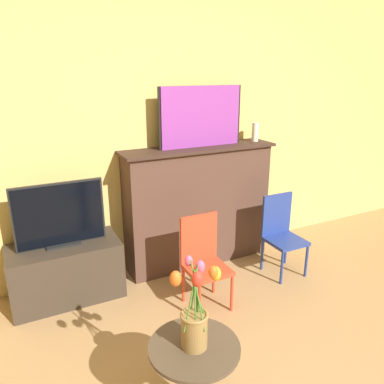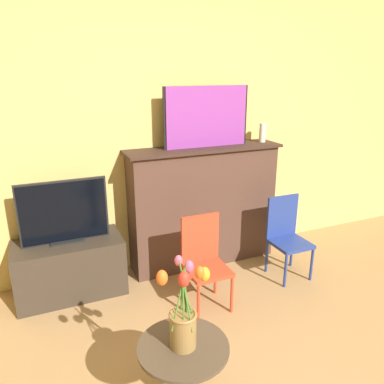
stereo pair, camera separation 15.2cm
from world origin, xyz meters
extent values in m
cube|color=#E0BC66|center=(0.00, 2.13, 1.35)|extent=(8.00, 0.06, 2.70)
cube|color=#4C3328|center=(0.35, 1.94, 0.57)|extent=(1.38, 0.31, 1.13)
cube|color=#35231C|center=(0.35, 1.93, 1.12)|extent=(1.44, 0.35, 0.02)
cube|color=black|center=(0.38, 1.95, 1.40)|extent=(0.80, 0.02, 0.53)
cube|color=purple|center=(0.38, 1.94, 1.40)|extent=(0.76, 0.02, 0.53)
cylinder|color=silver|center=(0.97, 1.94, 1.22)|extent=(0.06, 0.06, 0.18)
cube|color=#382D23|center=(-0.89, 1.86, 0.24)|extent=(0.86, 0.43, 0.47)
cube|color=black|center=(-0.89, 1.86, 0.48)|extent=(0.26, 0.12, 0.02)
cube|color=black|center=(-0.89, 1.87, 0.73)|extent=(0.68, 0.02, 0.51)
cube|color=black|center=(-0.89, 1.86, 0.73)|extent=(0.65, 0.02, 0.48)
cylinder|color=red|center=(-0.07, 1.10, 0.15)|extent=(0.02, 0.02, 0.31)
cylinder|color=red|center=(0.21, 1.10, 0.15)|extent=(0.02, 0.02, 0.31)
cylinder|color=red|center=(-0.07, 1.38, 0.15)|extent=(0.02, 0.02, 0.31)
cylinder|color=red|center=(0.21, 1.38, 0.15)|extent=(0.02, 0.02, 0.31)
cube|color=red|center=(0.07, 1.24, 0.32)|extent=(0.31, 0.31, 0.03)
cube|color=red|center=(0.07, 1.38, 0.53)|extent=(0.31, 0.02, 0.39)
cylinder|color=navy|center=(0.80, 1.23, 0.15)|extent=(0.02, 0.02, 0.31)
cylinder|color=navy|center=(1.08, 1.23, 0.15)|extent=(0.02, 0.02, 0.31)
cylinder|color=navy|center=(0.80, 1.51, 0.15)|extent=(0.02, 0.02, 0.31)
cylinder|color=navy|center=(1.08, 1.51, 0.15)|extent=(0.02, 0.02, 0.31)
cube|color=navy|center=(0.94, 1.37, 0.32)|extent=(0.31, 0.31, 0.03)
cube|color=navy|center=(0.94, 1.51, 0.53)|extent=(0.31, 0.02, 0.39)
cylinder|color=#4C3D2D|center=(-0.47, 0.42, 0.21)|extent=(0.09, 0.09, 0.42)
cylinder|color=#4C3D2D|center=(-0.47, 0.42, 0.43)|extent=(0.48, 0.48, 0.02)
cylinder|color=olive|center=(-0.47, 0.42, 0.54)|extent=(0.14, 0.14, 0.19)
torus|color=olive|center=(-0.47, 0.42, 0.63)|extent=(0.14, 0.14, 0.02)
cylinder|color=#477A2D|center=(-0.45, 0.42, 0.72)|extent=(0.03, 0.02, 0.32)
ellipsoid|color=#E0517A|center=(-0.43, 0.43, 0.88)|extent=(0.05, 0.05, 0.07)
cylinder|color=#477A2D|center=(-0.45, 0.43, 0.70)|extent=(0.03, 0.03, 0.27)
ellipsoid|color=red|center=(-0.42, 0.45, 0.84)|extent=(0.06, 0.06, 0.08)
cylinder|color=#477A2D|center=(-0.47, 0.39, 0.72)|extent=(0.02, 0.06, 0.31)
ellipsoid|color=red|center=(-0.49, 0.34, 0.88)|extent=(0.06, 0.06, 0.08)
cylinder|color=#477A2D|center=(-0.46, 0.39, 0.75)|extent=(0.04, 0.10, 0.36)
ellipsoid|color=orange|center=(-0.43, 0.30, 0.92)|extent=(0.04, 0.04, 0.06)
cylinder|color=#477A2D|center=(-0.46, 0.44, 0.73)|extent=(0.02, 0.08, 0.32)
ellipsoid|color=#E0517A|center=(-0.45, 0.52, 0.88)|extent=(0.04, 0.04, 0.06)
cylinder|color=#477A2D|center=(-0.49, 0.41, 0.74)|extent=(0.10, 0.04, 0.33)
ellipsoid|color=orange|center=(-0.58, 0.37, 0.89)|extent=(0.05, 0.05, 0.08)
cylinder|color=#477A2D|center=(-0.44, 0.41, 0.71)|extent=(0.09, 0.02, 0.28)
ellipsoid|color=orange|center=(-0.36, 0.40, 0.84)|extent=(0.05, 0.05, 0.08)
camera|label=1|loc=(-1.18, -0.99, 1.79)|focal=35.00mm
camera|label=2|loc=(-1.05, -1.05, 1.79)|focal=35.00mm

